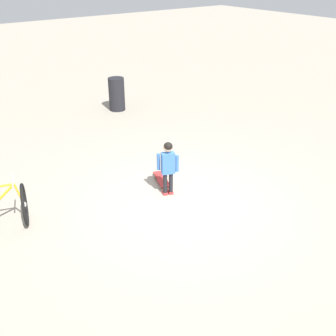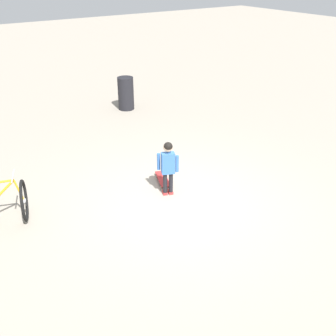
{
  "view_description": "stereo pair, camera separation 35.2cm",
  "coord_description": "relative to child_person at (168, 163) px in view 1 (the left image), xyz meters",
  "views": [
    {
      "loc": [
        4.05,
        4.94,
        3.96
      ],
      "look_at": [
        0.01,
        -0.38,
        0.55
      ],
      "focal_mm": 44.18,
      "sensor_mm": 36.0,
      "label": 1
    },
    {
      "loc": [
        3.76,
        5.15,
        3.96
      ],
      "look_at": [
        0.01,
        -0.38,
        0.55
      ],
      "focal_mm": 44.18,
      "sensor_mm": 36.0,
      "label": 2
    }
  ],
  "objects": [
    {
      "name": "ground_plane",
      "position": [
        -0.01,
        0.38,
        -0.66
      ],
      "size": [
        50.0,
        50.0,
        0.0
      ],
      "primitive_type": "plane",
      "color": "#9E9384"
    },
    {
      "name": "trash_bin",
      "position": [
        -1.75,
        -4.74,
        -0.19
      ],
      "size": [
        0.46,
        0.46,
        0.94
      ],
      "primitive_type": "cylinder",
      "color": "black",
      "rests_on": "ground"
    },
    {
      "name": "skateboard",
      "position": [
        -0.19,
        -0.46,
        -0.6
      ],
      "size": [
        0.42,
        0.68,
        0.07
      ],
      "color": "#B22D2D",
      "rests_on": "ground"
    },
    {
      "name": "child_person",
      "position": [
        0.0,
        0.0,
        0.0
      ],
      "size": [
        0.29,
        0.32,
        1.06
      ],
      "color": "black",
      "rests_on": "ground"
    }
  ]
}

